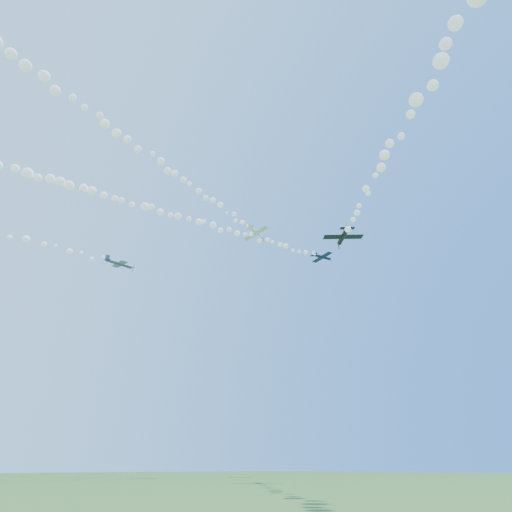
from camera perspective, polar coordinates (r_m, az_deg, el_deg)
ground at (r=90.51m, az=-3.78°, el=-27.54°), size 260.00×260.00×0.00m
plane_white at (r=107.10m, az=0.02°, el=3.12°), size 6.49×6.67×2.26m
smoke_trail_white at (r=81.28m, az=-17.83°, el=15.33°), size 77.55×30.16×2.81m
plane_navy at (r=118.76m, az=8.78°, el=-0.12°), size 6.79×7.17×1.99m
smoke_trail_navy at (r=99.70m, az=-10.73°, el=5.38°), size 81.14×9.19×2.69m
plane_grey at (r=98.12m, az=-17.74°, el=-0.99°), size 6.70×6.88×2.32m
plane_black at (r=79.21m, az=11.54°, el=2.60°), size 6.91×6.52×2.08m
smoke_trail_black at (r=49.36m, az=25.61°, el=26.38°), size 42.87×68.54×2.84m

